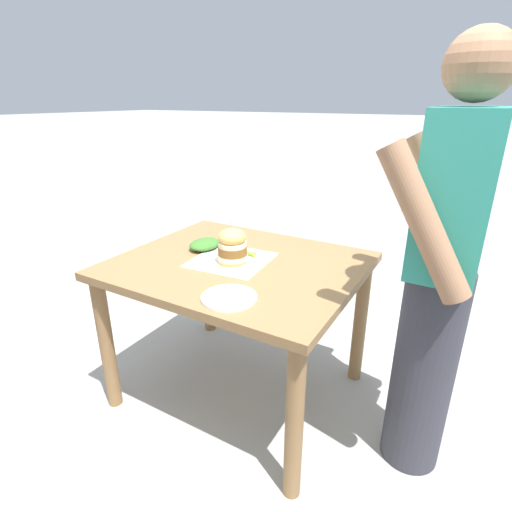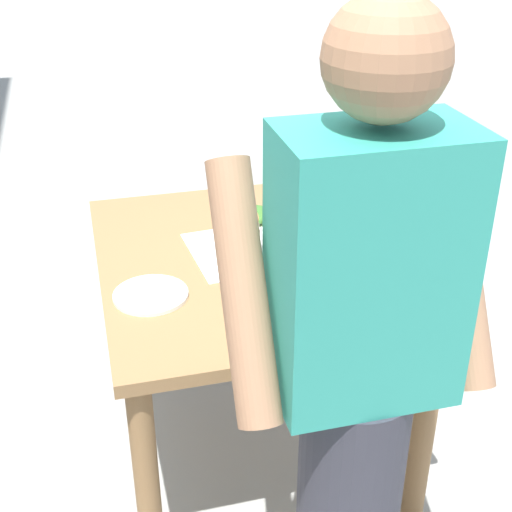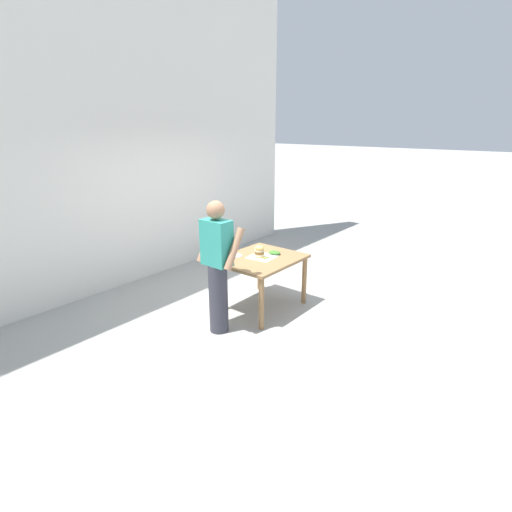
{
  "view_description": "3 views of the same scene",
  "coord_description": "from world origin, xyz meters",
  "px_view_note": "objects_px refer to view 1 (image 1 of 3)",
  "views": [
    {
      "loc": [
        1.48,
        0.96,
        1.49
      ],
      "look_at": [
        0.0,
        0.1,
        0.8
      ],
      "focal_mm": 28.0,
      "sensor_mm": 36.0,
      "label": 1
    },
    {
      "loc": [
        0.49,
        1.97,
        1.85
      ],
      "look_at": [
        0.0,
        0.1,
        0.8
      ],
      "focal_mm": 50.0,
      "sensor_mm": 36.0,
      "label": 2
    },
    {
      "loc": [
        -3.27,
        4.16,
        2.54
      ],
      "look_at": [
        0.0,
        0.1,
        0.8
      ],
      "focal_mm": 28.0,
      "sensor_mm": 36.0,
      "label": 3
    }
  ],
  "objects_px": {
    "pickle_spear": "(248,253)",
    "side_salad": "(205,244)",
    "diner_across_table": "(440,273)",
    "patio_table": "(238,283)",
    "sandwich": "(232,246)",
    "side_plate_with_forks": "(229,297)"
  },
  "relations": [
    {
      "from": "patio_table",
      "to": "side_plate_with_forks",
      "type": "xyz_separation_m",
      "value": [
        0.34,
        0.17,
        0.12
      ]
    },
    {
      "from": "side_plate_with_forks",
      "to": "patio_table",
      "type": "bearing_deg",
      "value": -152.62
    },
    {
      "from": "pickle_spear",
      "to": "side_salad",
      "type": "xyz_separation_m",
      "value": [
        0.03,
        -0.24,
        0.01
      ]
    },
    {
      "from": "pickle_spear",
      "to": "side_plate_with_forks",
      "type": "distance_m",
      "value": 0.47
    },
    {
      "from": "patio_table",
      "to": "side_salad",
      "type": "distance_m",
      "value": 0.29
    },
    {
      "from": "pickle_spear",
      "to": "side_salad",
      "type": "relative_size",
      "value": 0.5
    },
    {
      "from": "patio_table",
      "to": "side_salad",
      "type": "relative_size",
      "value": 6.31
    },
    {
      "from": "patio_table",
      "to": "pickle_spear",
      "type": "bearing_deg",
      "value": -178.15
    },
    {
      "from": "sandwich",
      "to": "side_plate_with_forks",
      "type": "height_order",
      "value": "sandwich"
    },
    {
      "from": "patio_table",
      "to": "sandwich",
      "type": "bearing_deg",
      "value": -20.98
    },
    {
      "from": "diner_across_table",
      "to": "side_plate_with_forks",
      "type": "bearing_deg",
      "value": -62.96
    },
    {
      "from": "side_salad",
      "to": "patio_table",
      "type": "bearing_deg",
      "value": 75.43
    },
    {
      "from": "patio_table",
      "to": "side_plate_with_forks",
      "type": "height_order",
      "value": "side_plate_with_forks"
    },
    {
      "from": "pickle_spear",
      "to": "side_salad",
      "type": "distance_m",
      "value": 0.24
    },
    {
      "from": "sandwich",
      "to": "diner_across_table",
      "type": "bearing_deg",
      "value": 93.11
    },
    {
      "from": "patio_table",
      "to": "diner_across_table",
      "type": "xyz_separation_m",
      "value": [
        -0.02,
        0.87,
        0.24
      ]
    },
    {
      "from": "side_plate_with_forks",
      "to": "side_salad",
      "type": "bearing_deg",
      "value": -133.67
    },
    {
      "from": "sandwich",
      "to": "side_salad",
      "type": "height_order",
      "value": "sandwich"
    },
    {
      "from": "pickle_spear",
      "to": "side_salad",
      "type": "bearing_deg",
      "value": -83.01
    },
    {
      "from": "diner_across_table",
      "to": "sandwich",
      "type": "bearing_deg",
      "value": -86.89
    },
    {
      "from": "diner_across_table",
      "to": "side_salad",
      "type": "bearing_deg",
      "value": -92.27
    },
    {
      "from": "patio_table",
      "to": "side_plate_with_forks",
      "type": "relative_size",
      "value": 5.16
    }
  ]
}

